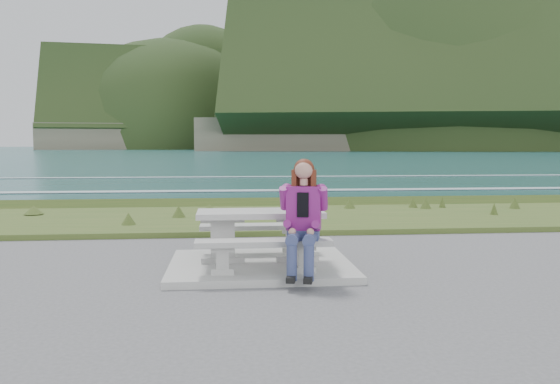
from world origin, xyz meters
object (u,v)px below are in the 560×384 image
(bench_seaward, at_px, (258,231))
(seated_woman, at_px, (303,233))
(bench_landward, at_px, (264,247))
(picnic_table, at_px, (260,222))

(bench_seaward, height_order, seated_woman, seated_woman)
(bench_landward, height_order, bench_seaward, same)
(picnic_table, xyz_separation_m, seated_woman, (0.49, -0.84, -0.03))
(bench_landward, height_order, seated_woman, seated_woman)
(bench_seaward, bearing_deg, bench_landward, -90.00)
(bench_landward, bearing_deg, picnic_table, 90.00)
(bench_landward, distance_m, seated_woman, 0.55)
(picnic_table, relative_size, seated_woman, 1.19)
(picnic_table, height_order, seated_woman, seated_woman)
(bench_seaward, xyz_separation_m, seated_woman, (0.49, -1.54, 0.21))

